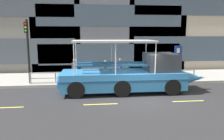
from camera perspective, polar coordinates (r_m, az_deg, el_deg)
The scene contains 12 objects.
ground_plane at distance 12.87m, azimuth 7.57°, elevation -7.10°, with size 120.00×120.00×0.00m, color #2B2B2D.
sidewalk at distance 18.18m, azimuth 3.34°, elevation -1.86°, with size 32.00×4.80×0.18m, color #A8A59E.
curb_edge at distance 15.78m, azimuth 4.86°, elevation -3.62°, with size 32.00×0.18×0.18m, color #B2ADA3.
lane_centreline at distance 11.95m, azimuth 8.73°, elevation -8.42°, with size 25.80×0.12×0.01m.
curb_guardrail at distance 15.81m, azimuth 0.95°, elevation -1.21°, with size 12.06×0.09×0.81m.
traffic_light_pole at distance 16.19m, azimuth -21.17°, elevation 6.00°, with size 0.24×0.46×4.44m.
parking_sign at distance 17.61m, azimuth 16.81°, elevation 3.43°, with size 0.60×0.12×2.57m.
duck_tour_boat at distance 13.81m, azimuth 5.00°, elevation -1.43°, with size 9.45×2.52×3.26m.
pedestrian_near_bow at distance 17.35m, azimuth 11.36°, elevation 1.30°, with size 0.27×0.50×1.77m.
pedestrian_mid_left at distance 16.99m, azimuth 2.17°, elevation 0.96°, with size 0.24×0.45×1.60m.
pedestrian_mid_right at distance 16.51m, azimuth -1.72°, elevation 0.51°, with size 0.28×0.38×1.50m.
pedestrian_near_stern at distance 16.24m, azimuth -9.69°, elevation 0.62°, with size 0.44×0.31×1.68m.
Camera 1 is at (-3.04, -11.96, 3.64)m, focal length 34.99 mm.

